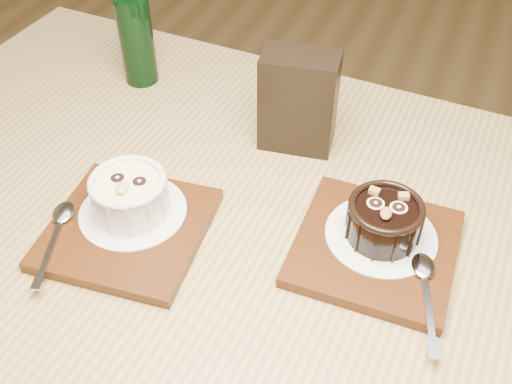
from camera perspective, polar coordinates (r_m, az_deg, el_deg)
ground at (r=1.47m, az=1.13°, el=-17.21°), size 5.00×5.00×0.00m
table at (r=0.77m, az=-0.37°, el=-9.95°), size 1.24×0.85×0.75m
tray_left at (r=0.73m, az=-12.10°, el=-3.45°), size 0.20×0.20×0.01m
doily_left at (r=0.74m, az=-11.63°, el=-1.80°), size 0.13×0.13×0.00m
ramekin_white at (r=0.72m, az=-11.95°, el=-0.17°), size 0.09×0.09×0.05m
spoon_left at (r=0.73m, az=-18.56°, el=-3.78°), size 0.07×0.13×0.01m
tray_right at (r=0.71m, az=11.27°, el=-5.24°), size 0.18×0.18×0.01m
doily_right at (r=0.71m, az=11.81°, el=-4.05°), size 0.13×0.13×0.00m
ramekin_dark at (r=0.69m, az=12.13°, el=-2.50°), size 0.09×0.09×0.05m
spoon_right at (r=0.67m, az=15.93°, el=-9.08°), size 0.06×0.14×0.01m
condiment_stand at (r=0.81m, az=4.07°, el=8.63°), size 0.11×0.07×0.14m
green_bottle at (r=0.96m, az=-11.35°, el=14.31°), size 0.05×0.05×0.20m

